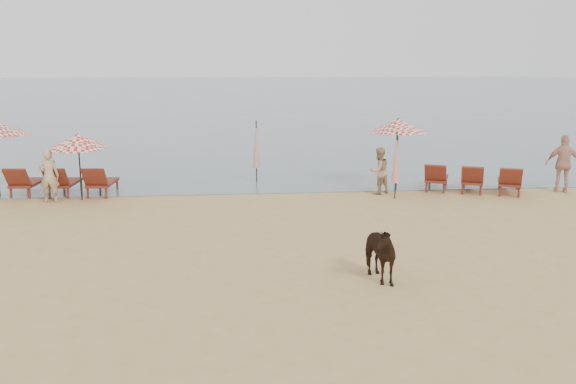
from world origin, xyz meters
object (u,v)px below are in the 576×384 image
lounger_cluster_right (472,179)px  beachgoer_right_b (564,164)px  umbrella_open_left_b (78,141)px  lounger_cluster_left (63,181)px  umbrella_closed_left (256,145)px  umbrella_open_right (398,125)px  umbrella_closed_right (396,158)px  beachgoer_right_a (379,171)px  beachgoer_left (49,176)px  cow (376,252)px

lounger_cluster_right → beachgoer_right_b: (3.09, -0.25, 0.51)m
beachgoer_right_b → umbrella_open_left_b: bearing=20.6°
lounger_cluster_left → umbrella_closed_left: (6.54, 1.77, 0.91)m
umbrella_open_right → umbrella_closed_right: bearing=-94.6°
umbrella_closed_left → umbrella_open_right: bearing=-22.5°
umbrella_open_left_b → beachgoer_right_a: bearing=16.1°
umbrella_closed_left → beachgoer_right_b: bearing=-15.3°
umbrella_closed_left → beachgoer_right_a: (4.00, -2.44, -0.62)m
beachgoer_left → umbrella_closed_left: bearing=-159.3°
lounger_cluster_right → umbrella_closed_left: 7.73m
beachgoer_right_a → beachgoer_right_b: 6.33m
umbrella_open_right → beachgoer_right_b: umbrella_open_right is taller
umbrella_open_right → beachgoer_right_b: 5.79m
umbrella_open_left_b → beachgoer_right_b: 16.14m
umbrella_open_left_b → beachgoer_left: bearing=-153.3°
umbrella_open_left_b → umbrella_closed_left: bearing=39.2°
cow → beachgoer_left: beachgoer_left is taller
umbrella_open_left_b → umbrella_closed_right: (10.15, -0.76, -0.59)m
umbrella_open_right → cow: 9.57m
lounger_cluster_left → beachgoer_right_b: size_ratio=1.72×
umbrella_open_left_b → umbrella_closed_right: bearing=11.5°
umbrella_open_left_b → umbrella_closed_right: 10.19m
beachgoer_right_a → umbrella_closed_right: bearing=84.9°
lounger_cluster_left → umbrella_open_right: size_ratio=1.35×
lounger_cluster_left → beachgoer_left: 1.00m
umbrella_closed_left → umbrella_closed_right: (4.36, -3.27, -0.05)m
umbrella_closed_right → beachgoer_right_b: size_ratio=1.11×
umbrella_open_left_b → beachgoer_right_b: size_ratio=1.13×
umbrella_closed_left → umbrella_closed_right: 5.45m
umbrella_closed_right → beachgoer_right_b: bearing=4.4°
beachgoer_left → umbrella_open_right: bearing=-177.5°
lounger_cluster_left → cow: cow is taller
umbrella_closed_left → beachgoer_left: bearing=-158.2°
lounger_cluster_left → umbrella_closed_right: bearing=-2.7°
lounger_cluster_left → cow: bearing=-42.3°
lounger_cluster_left → umbrella_closed_right: size_ratio=1.55×
lounger_cluster_right → beachgoer_left: 13.96m
lounger_cluster_right → lounger_cluster_left: bearing=-160.9°
umbrella_open_right → beachgoer_right_b: (5.58, -0.85, -1.27)m
cow → umbrella_open_left_b: bearing=119.8°
cow → beachgoer_left: size_ratio=0.85×
umbrella_closed_left → beachgoer_right_b: umbrella_closed_left is taller
cow → beachgoer_left: bearing=123.7°
lounger_cluster_left → umbrella_open_left_b: umbrella_open_left_b is taller
umbrella_open_right → beachgoer_right_a: umbrella_open_right is taller
umbrella_open_right → beachgoer_left: bearing=-164.6°
lounger_cluster_right → beachgoer_right_a: (-3.23, 0.13, 0.31)m
lounger_cluster_right → umbrella_open_right: bearing=-171.2°
beachgoer_left → beachgoer_right_b: beachgoer_right_b is taller
umbrella_open_right → lounger_cluster_right: bearing=-1.9°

